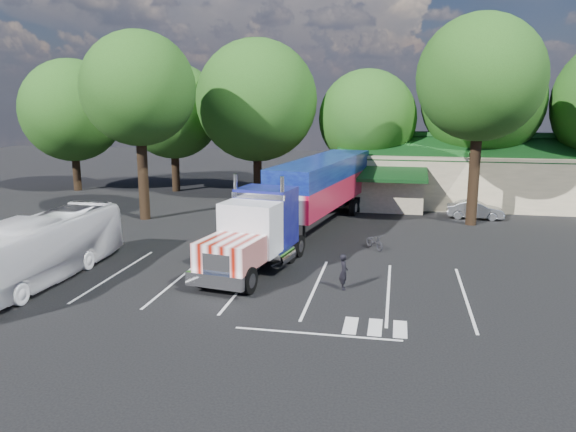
% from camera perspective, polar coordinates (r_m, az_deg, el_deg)
% --- Properties ---
extents(ground, '(120.00, 120.00, 0.00)m').
position_cam_1_polar(ground, '(31.32, -1.42, -3.35)').
color(ground, black).
rests_on(ground, ground).
extents(event_hall, '(24.20, 14.12, 5.55)m').
position_cam_1_polar(event_hall, '(48.23, 19.58, 4.03)').
color(event_hall, beige).
rests_on(event_hall, ground).
extents(tree_row_a, '(9.00, 9.00, 11.68)m').
position_cam_1_polar(tree_row_a, '(54.16, -21.10, 9.97)').
color(tree_row_a, black).
rests_on(tree_row_a, ground).
extents(tree_row_b, '(8.40, 8.40, 11.35)m').
position_cam_1_polar(tree_row_b, '(51.20, -11.59, 10.41)').
color(tree_row_b, black).
rests_on(tree_row_b, ground).
extents(tree_row_c, '(10.00, 10.00, 13.05)m').
position_cam_1_polar(tree_row_c, '(47.14, -3.20, 11.63)').
color(tree_row_c, black).
rests_on(tree_row_c, ground).
extents(tree_row_d, '(8.00, 8.00, 10.60)m').
position_cam_1_polar(tree_row_d, '(47.10, 8.06, 9.76)').
color(tree_row_d, black).
rests_on(tree_row_d, ground).
extents(tree_row_e, '(9.60, 9.60, 12.90)m').
position_cam_1_polar(tree_row_e, '(47.93, 19.16, 11.07)').
color(tree_row_e, black).
rests_on(tree_row_e, ground).
extents(tree_near_left, '(7.60, 7.60, 12.65)m').
position_cam_1_polar(tree_near_left, '(39.39, -14.95, 12.34)').
color(tree_near_left, black).
rests_on(tree_near_left, ground).
extents(tree_near_right, '(8.00, 8.00, 13.50)m').
position_cam_1_polar(tree_near_right, '(38.34, 18.97, 13.10)').
color(tree_near_right, black).
rests_on(tree_near_right, ground).
extents(semi_truck, '(6.55, 22.11, 4.60)m').
position_cam_1_polar(semi_truck, '(34.07, 2.10, 2.38)').
color(semi_truck, black).
rests_on(semi_truck, ground).
extents(woman, '(0.51, 0.65, 1.58)m').
position_cam_1_polar(woman, '(24.73, 5.68, -5.66)').
color(woman, black).
rests_on(woman, ground).
extents(bicycle, '(1.38, 1.68, 0.86)m').
position_cam_1_polar(bicycle, '(31.50, 8.80, -2.59)').
color(bicycle, black).
rests_on(bicycle, ground).
extents(tour_bus, '(2.71, 10.83, 3.01)m').
position_cam_1_polar(tour_bus, '(27.83, -24.06, -3.15)').
color(tour_bus, white).
rests_on(tour_bus, ground).
extents(silver_sedan, '(3.88, 1.54, 1.26)m').
position_cam_1_polar(silver_sedan, '(41.07, 18.48, 0.60)').
color(silver_sedan, '#9DA1A4').
rests_on(silver_sedan, ground).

